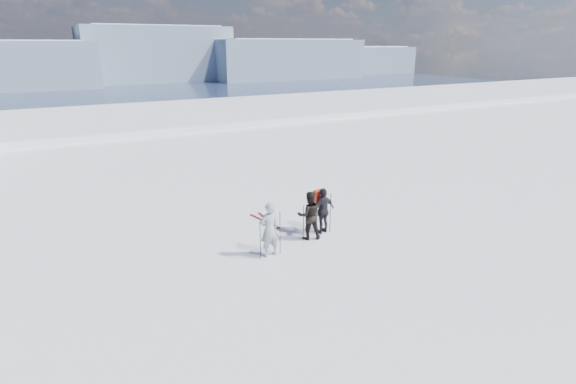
% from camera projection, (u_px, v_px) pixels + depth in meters
% --- Properties ---
extents(lake_basin, '(820.00, 820.00, 71.62)m').
position_uv_depth(lake_basin, '(168.00, 190.00, 40.79)').
color(lake_basin, white).
rests_on(lake_basin, ground).
extents(far_mountain_range, '(770.00, 110.00, 53.00)m').
position_uv_depth(far_mountain_range, '(80.00, 59.00, 408.10)').
color(far_mountain_range, slate).
rests_on(far_mountain_range, ground).
extents(skier_grey, '(0.65, 0.45, 1.71)m').
position_uv_depth(skier_grey, '(269.00, 229.00, 13.36)').
color(skier_grey, '#9AA1A8').
rests_on(skier_grey, ground).
extents(skier_dark, '(0.95, 0.84, 1.62)m').
position_uv_depth(skier_dark, '(309.00, 215.00, 14.60)').
color(skier_dark, black).
rests_on(skier_dark, ground).
extents(skier_pack, '(0.98, 0.54, 1.58)m').
position_uv_depth(skier_pack, '(323.00, 211.00, 15.05)').
color(skier_pack, black).
rests_on(skier_pack, ground).
extents(backpack, '(0.37, 0.25, 0.47)m').
position_uv_depth(backpack, '(319.00, 180.00, 14.91)').
color(backpack, red).
rests_on(backpack, skier_pack).
extents(ski_poles, '(2.98, 0.74, 1.37)m').
position_uv_depth(ski_poles, '(302.00, 225.00, 14.32)').
color(ski_poles, black).
rests_on(ski_poles, ground).
extents(skis_loose, '(0.44, 1.70, 0.03)m').
position_uv_depth(skis_loose, '(266.00, 221.00, 16.27)').
color(skis_loose, black).
rests_on(skis_loose, ground).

